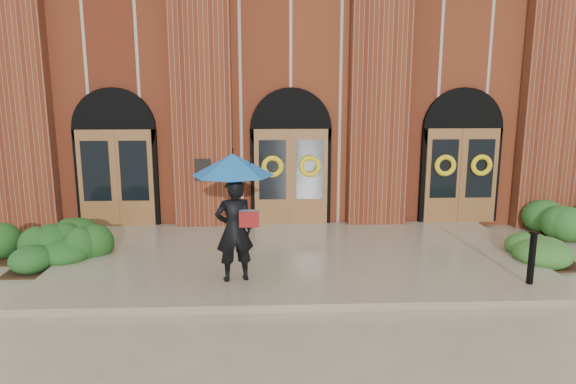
{
  "coord_description": "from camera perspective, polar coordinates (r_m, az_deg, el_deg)",
  "views": [
    {
      "loc": [
        -0.64,
        -10.44,
        3.66
      ],
      "look_at": [
        -0.15,
        1.0,
        1.35
      ],
      "focal_mm": 32.0,
      "sensor_mm": 36.0,
      "label": 1
    }
  ],
  "objects": [
    {
      "name": "man_with_umbrella",
      "position": [
        9.33,
        -6.05,
        -0.09
      ],
      "size": [
        1.81,
        1.81,
        2.37
      ],
      "rotation": [
        0.0,
        0.0,
        3.39
      ],
      "color": "black",
      "rests_on": "landing"
    },
    {
      "name": "landing",
      "position": [
        11.2,
        0.96,
        -7.27
      ],
      "size": [
        10.0,
        5.3,
        0.15
      ],
      "primitive_type": "cube",
      "color": "gray",
      "rests_on": "ground"
    },
    {
      "name": "hedge_front_left",
      "position": [
        11.83,
        -24.63,
        -6.39
      ],
      "size": [
        1.45,
        1.25,
        0.51
      ],
      "primitive_type": "ellipsoid",
      "color": "#1C4919",
      "rests_on": "ground"
    },
    {
      "name": "ground",
      "position": [
        11.08,
        1.01,
        -7.89
      ],
      "size": [
        90.0,
        90.0,
        0.0
      ],
      "primitive_type": "plane",
      "color": "tan",
      "rests_on": "ground"
    },
    {
      "name": "church_building",
      "position": [
        19.23,
        -0.55,
        10.94
      ],
      "size": [
        16.2,
        12.53,
        7.0
      ],
      "color": "maroon",
      "rests_on": "ground"
    },
    {
      "name": "hedge_front_right",
      "position": [
        12.33,
        25.54,
        -5.71
      ],
      "size": [
        1.52,
        1.3,
        0.54
      ],
      "primitive_type": "ellipsoid",
      "color": "#306123",
      "rests_on": "ground"
    },
    {
      "name": "metal_post",
      "position": [
        10.38,
        25.47,
        -6.51
      ],
      "size": [
        0.17,
        0.17,
        0.99
      ],
      "rotation": [
        0.0,
        0.0,
        0.4
      ],
      "color": "black",
      "rests_on": "landing"
    },
    {
      "name": "hedge_wall_left",
      "position": [
        12.48,
        -23.88,
        -4.88
      ],
      "size": [
        2.91,
        1.16,
        0.75
      ],
      "primitive_type": "ellipsoid",
      "color": "#1B4617",
      "rests_on": "ground"
    }
  ]
}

